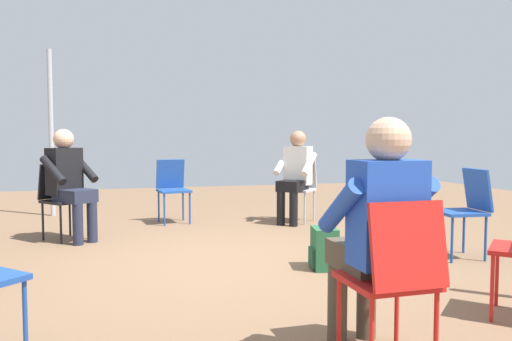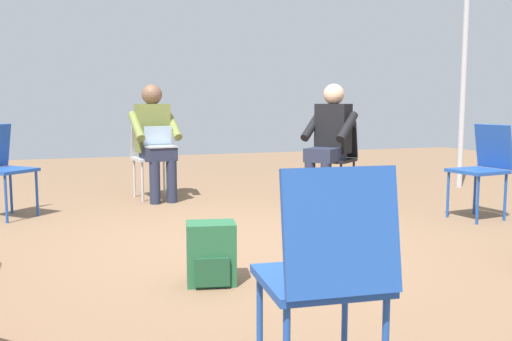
{
  "view_description": "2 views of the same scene",
  "coord_description": "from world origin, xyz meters",
  "px_view_note": "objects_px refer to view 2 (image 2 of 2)",
  "views": [
    {
      "loc": [
        -0.9,
        -4.38,
        1.13
      ],
      "look_at": [
        0.25,
        -0.12,
        0.85
      ],
      "focal_mm": 35.0,
      "sensor_mm": 36.0,
      "label": 1
    },
    {
      "loc": [
        3.92,
        -1.17,
        1.05
      ],
      "look_at": [
        0.3,
        0.05,
        0.59
      ],
      "focal_mm": 40.0,
      "sensor_mm": 36.0,
      "label": 2
    }
  ],
  "objects_px": {
    "chair_southwest": "(1,163)",
    "person_with_laptop": "(155,136)",
    "backpack_near_laptop_user": "(211,257)",
    "chair_northwest": "(336,154)",
    "chair_west": "(151,153)",
    "person_in_black": "(329,136)",
    "chair_east": "(327,269)",
    "chair_north": "(484,164)"
  },
  "relations": [
    {
      "from": "chair_southwest",
      "to": "person_with_laptop",
      "type": "bearing_deg",
      "value": 154.34
    },
    {
      "from": "chair_southwest",
      "to": "backpack_near_laptop_user",
      "type": "distance_m",
      "value": 2.83
    },
    {
      "from": "chair_northwest",
      "to": "chair_west",
      "type": "height_order",
      "value": "same"
    },
    {
      "from": "chair_northwest",
      "to": "chair_west",
      "type": "bearing_deg",
      "value": 27.38
    },
    {
      "from": "chair_northwest",
      "to": "person_in_black",
      "type": "distance_m",
      "value": 0.26
    },
    {
      "from": "person_in_black",
      "to": "chair_east",
      "type": "bearing_deg",
      "value": 114.63
    },
    {
      "from": "person_with_laptop",
      "to": "chair_north",
      "type": "bearing_deg",
      "value": 135.91
    },
    {
      "from": "chair_west",
      "to": "chair_north",
      "type": "xyz_separation_m",
      "value": [
        2.12,
        2.66,
        0.0
      ]
    },
    {
      "from": "chair_southwest",
      "to": "backpack_near_laptop_user",
      "type": "bearing_deg",
      "value": 73.44
    },
    {
      "from": "chair_east",
      "to": "chair_west",
      "type": "bearing_deg",
      "value": 93.54
    },
    {
      "from": "chair_northwest",
      "to": "person_with_laptop",
      "type": "relative_size",
      "value": 0.69
    },
    {
      "from": "chair_north",
      "to": "person_in_black",
      "type": "xyz_separation_m",
      "value": [
        -1.22,
        -0.94,
        0.2
      ]
    },
    {
      "from": "chair_west",
      "to": "person_in_black",
      "type": "bearing_deg",
      "value": 144.75
    },
    {
      "from": "chair_west",
      "to": "chair_north",
      "type": "relative_size",
      "value": 1.0
    },
    {
      "from": "chair_north",
      "to": "person_in_black",
      "type": "bearing_deg",
      "value": 29.49
    },
    {
      "from": "chair_north",
      "to": "person_with_laptop",
      "type": "height_order",
      "value": "person_with_laptop"
    },
    {
      "from": "chair_southwest",
      "to": "chair_north",
      "type": "xyz_separation_m",
      "value": [
        1.43,
        4.11,
        0.0
      ]
    },
    {
      "from": "person_with_laptop",
      "to": "person_in_black",
      "type": "relative_size",
      "value": 1.0
    },
    {
      "from": "backpack_near_laptop_user",
      "to": "chair_northwest",
      "type": "bearing_deg",
      "value": 140.16
    },
    {
      "from": "person_with_laptop",
      "to": "person_in_black",
      "type": "xyz_separation_m",
      "value": [
        0.73,
        1.7,
        0.0
      ]
    },
    {
      "from": "chair_southwest",
      "to": "chair_west",
      "type": "bearing_deg",
      "value": 160.3
    },
    {
      "from": "chair_east",
      "to": "backpack_near_laptop_user",
      "type": "xyz_separation_m",
      "value": [
        -1.46,
        -0.04,
        -0.34
      ]
    },
    {
      "from": "chair_north",
      "to": "backpack_near_laptop_user",
      "type": "distance_m",
      "value": 2.99
    },
    {
      "from": "chair_southwest",
      "to": "chair_northwest",
      "type": "xyz_separation_m",
      "value": [
        0.11,
        3.3,
        0.0
      ]
    },
    {
      "from": "chair_southwest",
      "to": "chair_north",
      "type": "bearing_deg",
      "value": 115.9
    },
    {
      "from": "chair_northwest",
      "to": "chair_north",
      "type": "xyz_separation_m",
      "value": [
        1.32,
        0.81,
        0.0
      ]
    },
    {
      "from": "chair_southwest",
      "to": "chair_west",
      "type": "distance_m",
      "value": 1.6
    },
    {
      "from": "backpack_near_laptop_user",
      "to": "person_with_laptop",
      "type": "bearing_deg",
      "value": 177.3
    },
    {
      "from": "chair_northwest",
      "to": "chair_east",
      "type": "relative_size",
      "value": 1.0
    },
    {
      "from": "chair_northwest",
      "to": "backpack_near_laptop_user",
      "type": "relative_size",
      "value": 2.36
    },
    {
      "from": "chair_east",
      "to": "person_in_black",
      "type": "relative_size",
      "value": 0.69
    },
    {
      "from": "person_with_laptop",
      "to": "backpack_near_laptop_user",
      "type": "height_order",
      "value": "person_with_laptop"
    },
    {
      "from": "chair_southwest",
      "to": "person_in_black",
      "type": "relative_size",
      "value": 0.69
    },
    {
      "from": "chair_north",
      "to": "person_with_laptop",
      "type": "relative_size",
      "value": 0.69
    },
    {
      "from": "person_with_laptop",
      "to": "chair_southwest",
      "type": "bearing_deg",
      "value": 11.54
    },
    {
      "from": "chair_northwest",
      "to": "person_with_laptop",
      "type": "height_order",
      "value": "person_with_laptop"
    },
    {
      "from": "chair_northwest",
      "to": "person_in_black",
      "type": "height_order",
      "value": "person_in_black"
    },
    {
      "from": "backpack_near_laptop_user",
      "to": "chair_southwest",
      "type": "bearing_deg",
      "value": -151.68
    },
    {
      "from": "chair_northwest",
      "to": "chair_west",
      "type": "relative_size",
      "value": 1.0
    },
    {
      "from": "chair_north",
      "to": "chair_northwest",
      "type": "bearing_deg",
      "value": 23.32
    },
    {
      "from": "chair_northwest",
      "to": "chair_north",
      "type": "bearing_deg",
      "value": 172.11
    },
    {
      "from": "chair_north",
      "to": "person_in_black",
      "type": "height_order",
      "value": "person_in_black"
    }
  ]
}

